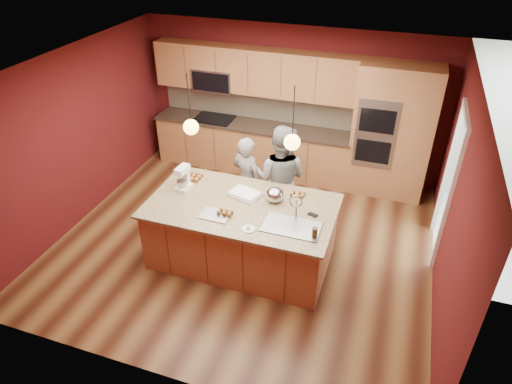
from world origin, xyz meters
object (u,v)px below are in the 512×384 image
(stand_mixer, at_px, (183,179))
(person_left, at_px, (247,180))
(mixing_bowl, at_px, (275,195))
(island, at_px, (243,232))
(person_right, at_px, (280,178))

(stand_mixer, bearing_deg, person_left, 57.00)
(person_left, bearing_deg, mixing_bowl, 152.37)
(island, bearing_deg, person_left, 106.23)
(person_right, xyz_separation_m, mixing_bowl, (0.12, -0.73, 0.18))
(island, relative_size, mixing_bowl, 10.09)
(mixing_bowl, bearing_deg, island, -147.48)
(island, height_order, person_right, person_right)
(person_left, relative_size, stand_mixer, 4.14)
(person_left, xyz_separation_m, stand_mixer, (-0.66, -0.84, 0.36))
(island, relative_size, person_left, 1.75)
(island, xyz_separation_m, stand_mixer, (-0.95, 0.13, 0.61))
(person_right, bearing_deg, island, 78.12)
(stand_mixer, bearing_deg, mixing_bowl, 10.09)
(island, xyz_separation_m, mixing_bowl, (0.38, 0.24, 0.56))
(island, distance_m, mixing_bowl, 0.72)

